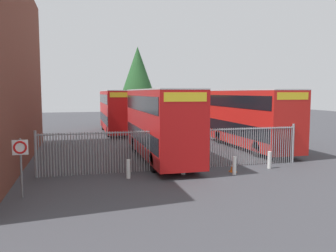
# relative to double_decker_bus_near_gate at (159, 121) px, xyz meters

# --- Properties ---
(ground_plane) EXTENTS (100.00, 100.00, 0.00)m
(ground_plane) POSITION_rel_double_decker_bus_near_gate_xyz_m (0.80, 4.95, -2.42)
(ground_plane) COLOR #3D3D42
(palisade_fence) EXTENTS (14.67, 0.14, 2.35)m
(palisade_fence) POSITION_rel_double_decker_bus_near_gate_xyz_m (0.26, -3.05, -1.24)
(palisade_fence) COLOR gray
(palisade_fence) RESTS_ON ground
(double_decker_bus_near_gate) EXTENTS (2.54, 10.81, 4.42)m
(double_decker_bus_near_gate) POSITION_rel_double_decker_bus_near_gate_xyz_m (0.00, 0.00, 0.00)
(double_decker_bus_near_gate) COLOR red
(double_decker_bus_near_gate) RESTS_ON ground
(double_decker_bus_behind_fence_left) EXTENTS (2.54, 10.81, 4.42)m
(double_decker_bus_behind_fence_left) POSITION_rel_double_decker_bus_near_gate_xyz_m (7.46, 2.42, 0.00)
(double_decker_bus_behind_fence_left) COLOR red
(double_decker_bus_behind_fence_left) RESTS_ON ground
(double_decker_bus_behind_fence_right) EXTENTS (2.54, 10.81, 4.42)m
(double_decker_bus_behind_fence_right) POSITION_rel_double_decker_bus_near_gate_xyz_m (-1.14, 15.18, 0.00)
(double_decker_bus_behind_fence_right) COLOR red
(double_decker_bus_behind_fence_right) RESTS_ON ground
(double_decker_bus_far_back) EXTENTS (2.54, 10.81, 4.42)m
(double_decker_bus_far_back) POSITION_rel_double_decker_bus_near_gate_xyz_m (3.43, 16.56, 0.00)
(double_decker_bus_far_back) COLOR #B70C0C
(double_decker_bus_far_back) RESTS_ON ground
(bollard_near_left) EXTENTS (0.20, 0.20, 0.95)m
(bollard_near_left) POSITION_rel_double_decker_bus_near_gate_xyz_m (-2.61, -4.39, -1.95)
(bollard_near_left) COLOR silver
(bollard_near_left) RESTS_ON ground
(bollard_center_front) EXTENTS (0.20, 0.20, 0.95)m
(bollard_center_front) POSITION_rel_double_decker_bus_near_gate_xyz_m (0.22, -4.32, -1.95)
(bollard_center_front) COLOR silver
(bollard_center_front) RESTS_ON ground
(bollard_near_right) EXTENTS (0.20, 0.20, 0.95)m
(bollard_near_right) POSITION_rel_double_decker_bus_near_gate_xyz_m (2.77, -4.99, -1.95)
(bollard_near_right) COLOR silver
(bollard_near_right) RESTS_ON ground
(bollard_far_right) EXTENTS (0.20, 0.20, 0.95)m
(bollard_far_right) POSITION_rel_double_decker_bus_near_gate_xyz_m (5.29, -4.15, -1.95)
(bollard_far_right) COLOR silver
(bollard_far_right) RESTS_ON ground
(traffic_cone_by_gate) EXTENTS (0.34, 0.34, 0.59)m
(traffic_cone_by_gate) POSITION_rel_double_decker_bus_near_gate_xyz_m (2.96, -4.42, -2.13)
(traffic_cone_by_gate) COLOR orange
(traffic_cone_by_gate) RESTS_ON ground
(speed_limit_sign_post) EXTENTS (0.60, 0.14, 2.40)m
(speed_limit_sign_post) POSITION_rel_double_decker_bus_near_gate_xyz_m (-7.18, -6.42, -0.65)
(speed_limit_sign_post) COLOR slate
(speed_limit_sign_post) RESTS_ON ground
(tree_tall_back) EXTENTS (5.30, 5.30, 10.30)m
(tree_tall_back) POSITION_rel_double_decker_bus_near_gate_xyz_m (2.92, 25.10, 4.08)
(tree_tall_back) COLOR #4C3823
(tree_tall_back) RESTS_ON ground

